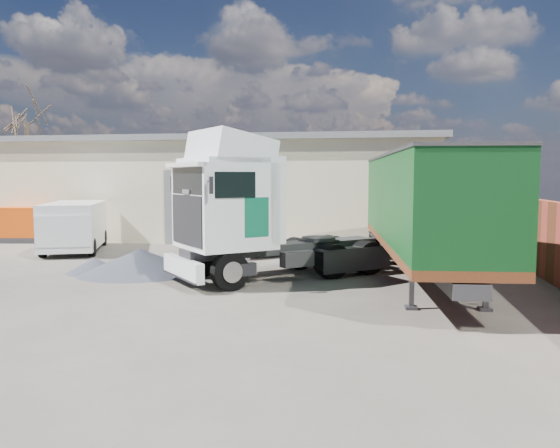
% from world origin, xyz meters
% --- Properties ---
extents(ground, '(120.00, 120.00, 0.00)m').
position_xyz_m(ground, '(0.00, 0.00, 0.00)').
color(ground, black).
rests_on(ground, ground).
extents(warehouse, '(30.60, 12.60, 5.42)m').
position_xyz_m(warehouse, '(-6.00, 16.00, 2.66)').
color(warehouse, beige).
rests_on(warehouse, ground).
extents(brick_boundary_wall, '(0.35, 26.00, 2.50)m').
position_xyz_m(brick_boundary_wall, '(11.50, 6.00, 1.25)').
color(brick_boundary_wall, brown).
rests_on(brick_boundary_wall, ground).
extents(bare_tree, '(4.00, 4.00, 9.60)m').
position_xyz_m(bare_tree, '(-18.00, 20.00, 7.92)').
color(bare_tree, '#382B21').
rests_on(bare_tree, ground).
extents(tractor_unit, '(6.94, 6.45, 4.69)m').
position_xyz_m(tractor_unit, '(2.11, 1.70, 1.97)').
color(tractor_unit, black).
rests_on(tractor_unit, ground).
extents(box_trailer, '(3.52, 12.14, 3.98)m').
position_xyz_m(box_trailer, '(7.45, 2.55, 2.43)').
color(box_trailer, '#2D2D30').
rests_on(box_trailer, ground).
extents(panel_van, '(3.82, 5.65, 2.14)m').
position_xyz_m(panel_van, '(-6.92, 6.79, 1.11)').
color(panel_van, black).
rests_on(panel_van, ground).
extents(orange_skip, '(3.06, 2.20, 1.76)m').
position_xyz_m(orange_skip, '(-11.37, 9.80, 0.77)').
color(orange_skip, '#2D2D30').
rests_on(orange_skip, ground).
extents(gravel_heap, '(5.69, 5.40, 0.86)m').
position_xyz_m(gravel_heap, '(-1.87, 2.10, 0.40)').
color(gravel_heap, '#21242C').
rests_on(gravel_heap, ground).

